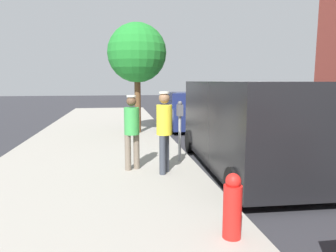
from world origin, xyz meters
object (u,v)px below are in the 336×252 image
parked_sedan_behind (185,112)px  street_tree (137,53)px  parking_meter_near (180,121)px  pedestrian_in_yellow (164,127)px  pedestrian_in_green (132,127)px  parked_van (246,123)px  fire_hydrant (232,207)px

parked_sedan_behind → street_tree: street_tree is taller
parking_meter_near → parked_sedan_behind: bearing=-103.5°
parking_meter_near → parked_sedan_behind: parking_meter_near is taller
pedestrian_in_yellow → pedestrian_in_green: bearing=-30.3°
parking_meter_near → street_tree: street_tree is taller
parked_van → street_tree: 5.98m
pedestrian_in_green → parked_sedan_behind: size_ratio=0.38×
parked_sedan_behind → parked_van: bearing=89.7°
pedestrian_in_yellow → street_tree: size_ratio=0.43×
pedestrian_in_green → street_tree: street_tree is taller
street_tree → parked_sedan_behind: bearing=-141.5°
street_tree → pedestrian_in_yellow: bearing=92.2°
parking_meter_near → parked_van: 1.60m
pedestrian_in_green → parked_van: (-2.72, -0.03, 0.03)m
parking_meter_near → parked_van: parked_van is taller
pedestrian_in_green → parked_van: 2.72m
parking_meter_near → parked_van: bearing=159.5°
pedestrian_in_green → street_tree: size_ratio=0.40×
street_tree → fire_hydrant: (-0.66, 8.51, -2.64)m
pedestrian_in_green → street_tree: (-0.46, -5.16, 2.08)m
parking_meter_near → parked_sedan_behind: 6.61m
street_tree → fire_hydrant: bearing=94.4°
pedestrian_in_green → parked_van: bearing=-179.4°
parked_van → parked_sedan_behind: bearing=-90.3°
parked_van → parked_sedan_behind: 6.98m
fire_hydrant → parking_meter_near: bearing=-91.5°
pedestrian_in_yellow → fire_hydrant: bearing=98.5°
parking_meter_near → parked_sedan_behind: (-1.54, -6.41, -0.43)m
parking_meter_near → fire_hydrant: size_ratio=1.77×
parked_van → street_tree: street_tree is taller
street_tree → fire_hydrant: size_ratio=4.89×
pedestrian_in_green → pedestrian_in_yellow: pedestrian_in_yellow is taller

